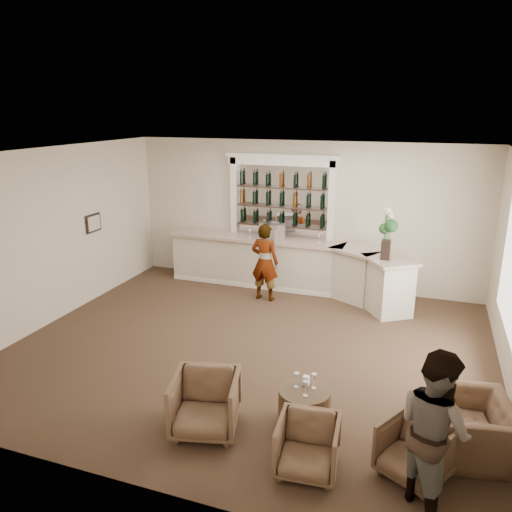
# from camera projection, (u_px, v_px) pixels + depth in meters

# --- Properties ---
(ground) EXTENTS (8.00, 8.00, 0.00)m
(ground) POSITION_uv_depth(u_px,v_px,m) (251.00, 348.00, 8.62)
(ground) COLOR brown
(ground) RESTS_ON ground
(room_shell) EXTENTS (8.04, 7.02, 3.32)m
(room_shell) POSITION_uv_depth(u_px,v_px,m) (273.00, 208.00, 8.54)
(room_shell) COLOR beige
(room_shell) RESTS_ON ground
(bar_counter) EXTENTS (5.72, 1.80, 1.14)m
(bar_counter) POSITION_uv_depth(u_px,v_px,m) (289.00, 266.00, 11.21)
(bar_counter) COLOR beige
(bar_counter) RESTS_ON ground
(back_bar_alcove) EXTENTS (2.64, 0.25, 3.00)m
(back_bar_alcove) POSITION_uv_depth(u_px,v_px,m) (281.00, 197.00, 11.28)
(back_bar_alcove) COLOR white
(back_bar_alcove) RESTS_ON ground
(cocktail_table) EXTENTS (0.67, 0.67, 0.50)m
(cocktail_table) POSITION_uv_depth(u_px,v_px,m) (304.00, 407.00, 6.47)
(cocktail_table) COLOR #4B3820
(cocktail_table) RESTS_ON ground
(sommelier) EXTENTS (0.64, 0.45, 1.67)m
(sommelier) POSITION_uv_depth(u_px,v_px,m) (265.00, 262.00, 10.58)
(sommelier) COLOR gray
(sommelier) RESTS_ON ground
(guest) EXTENTS (1.05, 1.08, 1.75)m
(guest) POSITION_uv_depth(u_px,v_px,m) (434.00, 429.00, 5.02)
(guest) COLOR gray
(guest) RESTS_ON ground
(armchair_left) EXTENTS (1.00, 1.02, 0.77)m
(armchair_left) POSITION_uv_depth(u_px,v_px,m) (205.00, 404.00, 6.31)
(armchair_left) COLOR brown
(armchair_left) RESTS_ON ground
(armchair_center) EXTENTS (0.75, 0.76, 0.64)m
(armchair_center) POSITION_uv_depth(u_px,v_px,m) (308.00, 446.00, 5.62)
(armchair_center) COLOR brown
(armchair_center) RESTS_ON ground
(armchair_right) EXTENTS (0.94, 0.95, 0.65)m
(armchair_right) POSITION_uv_depth(u_px,v_px,m) (416.00, 451.00, 5.54)
(armchair_right) COLOR brown
(armchair_right) RESTS_ON ground
(armchair_far) EXTENTS (1.09, 1.20, 0.67)m
(armchair_far) POSITION_uv_depth(u_px,v_px,m) (471.00, 427.00, 5.92)
(armchair_far) COLOR brown
(armchair_far) RESTS_ON ground
(espresso_machine) EXTENTS (0.55, 0.51, 0.39)m
(espresso_machine) POSITION_uv_depth(u_px,v_px,m) (272.00, 232.00, 11.08)
(espresso_machine) COLOR silver
(espresso_machine) RESTS_ON bar_counter
(flower_vase) EXTENTS (0.27, 0.27, 1.03)m
(flower_vase) POSITION_uv_depth(u_px,v_px,m) (387.00, 230.00, 9.58)
(flower_vase) COLOR black
(flower_vase) RESTS_ON bar_counter
(wine_glass_bar_left) EXTENTS (0.07, 0.07, 0.21)m
(wine_glass_bar_left) POSITION_uv_depth(u_px,v_px,m) (319.00, 238.00, 10.88)
(wine_glass_bar_left) COLOR white
(wine_glass_bar_left) RESTS_ON bar_counter
(wine_glass_bar_right) EXTENTS (0.07, 0.07, 0.21)m
(wine_glass_bar_right) POSITION_uv_depth(u_px,v_px,m) (250.00, 234.00, 11.28)
(wine_glass_bar_right) COLOR white
(wine_glass_bar_right) RESTS_ON bar_counter
(wine_glass_tbl_a) EXTENTS (0.07, 0.07, 0.21)m
(wine_glass_tbl_a) POSITION_uv_depth(u_px,v_px,m) (296.00, 380.00, 6.44)
(wine_glass_tbl_a) COLOR white
(wine_glass_tbl_a) RESTS_ON cocktail_table
(wine_glass_tbl_b) EXTENTS (0.07, 0.07, 0.21)m
(wine_glass_tbl_b) POSITION_uv_depth(u_px,v_px,m) (314.00, 381.00, 6.41)
(wine_glass_tbl_b) COLOR white
(wine_glass_tbl_b) RESTS_ON cocktail_table
(wine_glass_tbl_c) EXTENTS (0.07, 0.07, 0.21)m
(wine_glass_tbl_c) POSITION_uv_depth(u_px,v_px,m) (305.00, 389.00, 6.24)
(wine_glass_tbl_c) COLOR white
(wine_glass_tbl_c) RESTS_ON cocktail_table
(napkin_holder) EXTENTS (0.08, 0.08, 0.12)m
(napkin_holder) POSITION_uv_depth(u_px,v_px,m) (306.00, 380.00, 6.52)
(napkin_holder) COLOR white
(napkin_holder) RESTS_ON cocktail_table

